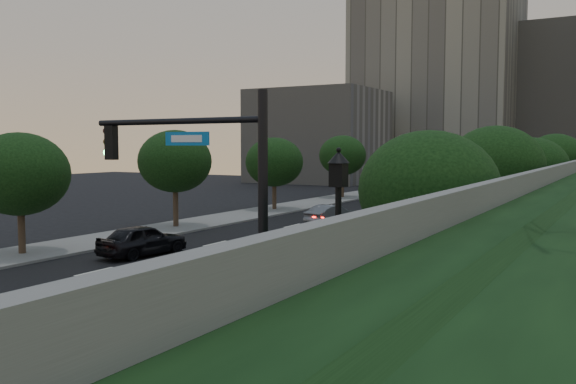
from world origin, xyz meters
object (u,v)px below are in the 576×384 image
Objects in this scene: sedan_near_left at (143,240)px; sedan_far_right at (480,203)px; sedan_near_right at (338,239)px; traffic_signal_mast at (226,226)px; pedestrian_c at (488,242)px; pedestrian_a at (399,277)px; pedestrian_b at (430,281)px; sedan_mid_left at (332,215)px; street_lamp at (338,252)px; sedan_far_left at (410,192)px.

sedan_near_left is 32.74m from sedan_far_right.
sedan_near_left is at bearing -165.72° from sedan_near_right.
traffic_signal_mast is 3.67× the size of pedestrian_c.
pedestrian_b reaches higher than pedestrian_a.
sedan_near_left is 10.11m from sedan_near_right.
sedan_mid_left is 0.83× the size of sedan_near_right.
sedan_near_right is at bearing -69.28° from pedestrian_a.
street_lamp is 3.49× the size of pedestrian_a.
sedan_far_right is at bearing -99.22° from pedestrian_c.
sedan_near_left is at bearing 92.89° from sedan_mid_left.
sedan_near_left is 16.17m from sedan_mid_left.
sedan_far_right is at bearing 94.11° from traffic_signal_mast.
sedan_near_left is 16.16m from pedestrian_b.
sedan_mid_left is at bearing 110.53° from traffic_signal_mast.
sedan_mid_left is at bearing 116.25° from street_lamp.
traffic_signal_mast is 42.17m from sedan_far_right.
street_lamp is at bearing 62.00° from pedestrian_c.
street_lamp reaches higher than sedan_near_right.
street_lamp is 5.30m from pedestrian_a.
pedestrian_a is at bearing 178.51° from sedan_near_left.
sedan_far_right is at bearing -99.31° from pedestrian_a.
pedestrian_a reaches higher than sedan_mid_left.
sedan_far_left is 12.86m from sedan_far_right.
pedestrian_b reaches higher than sedan_far_right.
pedestrian_c is at bearing -76.12° from sedan_far_right.
sedan_far_right is at bearing 96.68° from street_lamp.
street_lamp is 1.07× the size of sedan_near_right.
sedan_far_left is 2.57× the size of pedestrian_b.
sedan_mid_left is 21.63m from pedestrian_a.
sedan_near_left reaches higher than sedan_far_left.
sedan_near_right is at bearing -28.95° from pedestrian_b.
sedan_mid_left is 1.11× the size of sedan_far_right.
sedan_near_left reaches higher than sedan_near_right.
street_lamp is 14.52m from sedan_near_right.
sedan_near_left reaches higher than sedan_mid_left.
sedan_far_left is at bearing -50.87° from pedestrian_b.
sedan_far_left is 44.67m from pedestrian_a.
street_lamp is at bearing 130.04° from sedan_mid_left.
sedan_near_right reaches higher than sedan_far_right.
sedan_near_right is 2.76× the size of pedestrian_c.
traffic_signal_mast is at bearing 62.24° from pedestrian_a.
pedestrian_c is (12.82, -9.52, 0.38)m from sedan_mid_left.
sedan_far_right is 2.20× the size of pedestrian_b.
pedestrian_b is at bearing 67.61° from pedestrian_c.
sedan_mid_left reaches higher than sedan_far_right.
street_lamp reaches higher than sedan_far_left.
sedan_mid_left is at bearing -74.78° from pedestrian_a.
sedan_far_left is 35.30m from sedan_near_right.
traffic_signal_mast is 1.25× the size of street_lamp.
street_lamp is at bearing -84.15° from sedan_near_right.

